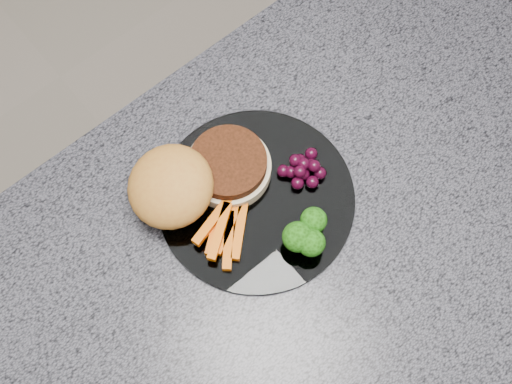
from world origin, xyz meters
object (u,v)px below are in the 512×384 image
at_px(island_cabinet, 296,306).
at_px(burger, 192,180).
at_px(plate, 256,199).
at_px(grape_bunch, 303,169).

relative_size(island_cabinet, burger, 5.87).
xyz_separation_m(island_cabinet, burger, (-0.09, 0.14, 0.50)).
bearing_deg(plate, grape_bunch, -9.89).
bearing_deg(plate, burger, 130.68).
bearing_deg(grape_bunch, island_cabinet, -118.02).
height_order(island_cabinet, burger, burger).
bearing_deg(island_cabinet, grape_bunch, 61.98).
relative_size(island_cabinet, grape_bunch, 19.40).
relative_size(burger, grape_bunch, 3.31).
distance_m(island_cabinet, plate, 0.48).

